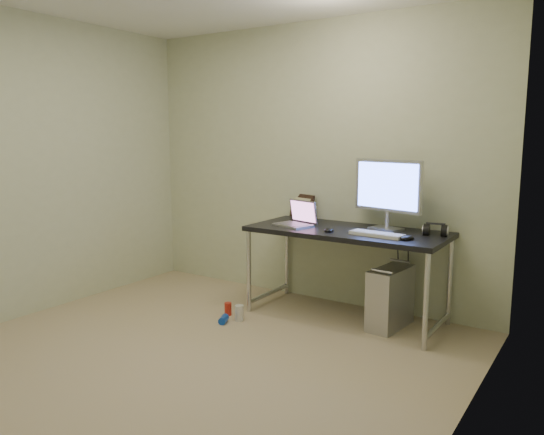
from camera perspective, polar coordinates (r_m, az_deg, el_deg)
The scene contains 19 objects.
floor at distance 3.74m, azimuth -9.60°, elevation -15.08°, with size 3.50×3.50×0.00m, color tan.
wall_back at distance 4.85m, azimuth 4.23°, elevation 5.79°, with size 3.50×0.02×2.50m, color beige.
wall_left at distance 4.80m, azimuth -25.60°, elevation 4.91°, with size 0.02×3.50×2.50m, color beige.
wall_right at distance 2.57m, azimuth 19.60°, elevation 2.48°, with size 0.02×3.50×2.50m, color beige.
desk at distance 4.37m, azimuth 8.03°, elevation -2.27°, with size 1.61×0.70×0.75m.
tower_computer at distance 4.33m, azimuth 12.61°, elevation -8.42°, with size 0.25×0.48×0.51m.
cable_a at distance 4.58m, azimuth 13.45°, elevation -5.41°, with size 0.01×0.01×0.70m, color black.
cable_b at distance 4.54m, azimuth 14.43°, elevation -5.84°, with size 0.01×0.01×0.72m, color black.
can_red at distance 4.56m, azimuth -4.75°, elevation -9.77°, with size 0.06×0.06×0.11m, color red.
can_white at distance 4.42m, azimuth -3.53°, elevation -10.22°, with size 0.07×0.07×0.13m, color silver.
can_blue at distance 4.39m, azimuth -5.23°, elevation -10.86°, with size 0.06×0.06×0.11m, color blue.
laptop at distance 4.49m, azimuth 2.71°, elevation -0.23°, with size 0.36×0.32×0.21m.
monitor at distance 4.35m, azimuth 12.33°, elevation 3.02°, with size 0.60×0.22×0.57m.
keyboard at distance 4.11m, azimuth 11.22°, elevation -1.77°, with size 0.41×0.13×0.03m, color silver.
mouse_right at distance 4.01m, azimuth 14.35°, elevation -2.04°, with size 0.08×0.12×0.04m, color black.
mouse_left at distance 4.24m, azimuth 6.14°, elevation -1.24°, with size 0.07×0.12×0.04m, color black.
headphones at distance 4.24m, azimuth 17.17°, elevation -1.41°, with size 0.19×0.11×0.12m.
picture_frame at distance 4.90m, azimuth 3.25°, elevation 1.25°, with size 0.27×0.03×0.22m, color black.
webcam at distance 4.77m, azimuth 4.56°, elevation 0.89°, with size 0.05×0.05×0.13m.
Camera 1 is at (2.35, -2.49, 1.52)m, focal length 35.00 mm.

